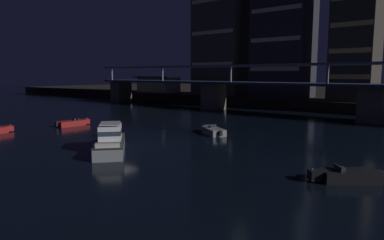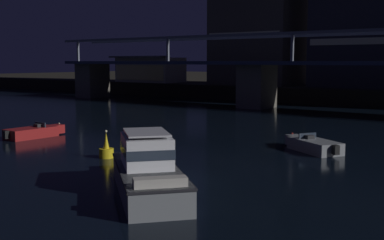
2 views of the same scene
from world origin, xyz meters
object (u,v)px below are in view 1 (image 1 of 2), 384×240
object	(u,v)px
tower_west_tall	(284,26)
speedboat_mid_left	(346,176)
tower_west_low	(224,18)
channel_buoy	(103,133)
tower_central	(356,38)
speedboat_near_center	(72,123)
speedboat_mid_center	(213,131)
cabin_cruiser_near_left	(110,141)
river_bridge	(281,92)
waterfront_pavilion	(158,85)

from	to	relation	value
tower_west_tall	speedboat_mid_left	world-z (taller)	tower_west_tall
tower_west_low	channel_buoy	world-z (taller)	tower_west_low
tower_west_tall	channel_buoy	bearing A→B (deg)	-89.16
tower_central	speedboat_near_center	world-z (taller)	tower_central
speedboat_near_center	channel_buoy	distance (m)	10.96
speedboat_near_center	speedboat_mid_center	world-z (taller)	same
cabin_cruiser_near_left	speedboat_mid_left	world-z (taller)	cabin_cruiser_near_left
river_bridge	channel_buoy	distance (m)	35.68
tower_central	cabin_cruiser_near_left	xyz separation A→B (m)	(-8.15, -53.00, -13.42)
tower_west_tall	speedboat_mid_left	xyz separation A→B (m)	(28.89, -50.60, -18.11)
speedboat_mid_center	channel_buoy	distance (m)	13.61
waterfront_pavilion	speedboat_mid_left	size ratio (longest dim) A/B	2.70
tower_central	channel_buoy	distance (m)	52.82
tower_central	speedboat_mid_left	bearing A→B (deg)	-75.40
tower_west_tall	channel_buoy	world-z (taller)	tower_west_tall
river_bridge	cabin_cruiser_near_left	distance (m)	39.50
tower_west_tall	waterfront_pavilion	bearing A→B (deg)	-173.66
tower_central	speedboat_mid_center	world-z (taller)	tower_central
cabin_cruiser_near_left	speedboat_near_center	bearing A→B (deg)	159.21
tower_west_low	cabin_cruiser_near_left	size ratio (longest dim) A/B	4.79
tower_central	river_bridge	bearing A→B (deg)	-123.15
waterfront_pavilion	speedboat_near_center	bearing A→B (deg)	-58.84
tower_west_low	waterfront_pavilion	distance (m)	27.01
river_bridge	tower_west_low	distance (m)	33.68
tower_central	cabin_cruiser_near_left	distance (m)	55.28
waterfront_pavilion	channel_buoy	xyz separation A→B (m)	(37.53, -46.76, -3.96)
speedboat_near_center	speedboat_mid_left	world-z (taller)	same
tower_west_low	tower_central	size ratio (longest dim) A/B	1.60
river_bridge	speedboat_mid_left	xyz separation A→B (m)	(21.48, -34.60, -3.91)
tower_central	speedboat_mid_center	distance (m)	41.62
river_bridge	tower_west_low	world-z (taller)	tower_west_low
waterfront_pavilion	cabin_cruiser_near_left	size ratio (longest dim) A/B	1.50
tower_west_low	tower_central	bearing A→B (deg)	-3.93
tower_west_tall	speedboat_mid_left	distance (m)	61.02
speedboat_mid_left	speedboat_mid_center	bearing A→B (deg)	152.93
tower_west_tall	speedboat_mid_center	size ratio (longest dim) A/B	6.82
tower_west_low	tower_west_tall	bearing A→B (deg)	0.34
cabin_cruiser_near_left	speedboat_mid_left	distance (m)	21.26
tower_west_tall	waterfront_pavilion	distance (m)	39.61
river_bridge	tower_west_low	size ratio (longest dim) A/B	2.49
river_bridge	speedboat_mid_center	size ratio (longest dim) A/B	20.44
tower_west_low	tower_central	world-z (taller)	tower_west_low
tower_west_low	waterfront_pavilion	world-z (taller)	tower_west_low
river_bridge	tower_west_tall	size ratio (longest dim) A/B	3.00
channel_buoy	speedboat_near_center	bearing A→B (deg)	167.51
river_bridge	channel_buoy	world-z (taller)	river_bridge
cabin_cruiser_near_left	channel_buoy	world-z (taller)	cabin_cruiser_near_left
tower_west_low	channel_buoy	bearing A→B (deg)	-71.19
tower_west_tall	speedboat_mid_left	bearing A→B (deg)	-60.28
speedboat_mid_center	river_bridge	bearing A→B (deg)	96.30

